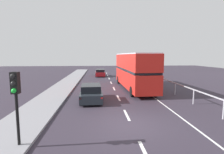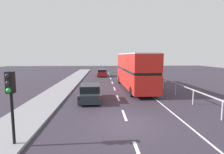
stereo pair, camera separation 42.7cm
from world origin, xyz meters
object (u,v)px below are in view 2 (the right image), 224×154
object	(u,v)px
traffic_signal_pole	(10,91)
sedan_car_ahead	(102,73)
hatchback_car_near	(90,93)
double_decker_bus_red	(134,70)

from	to	relation	value
traffic_signal_pole	sedan_car_ahead	world-z (taller)	traffic_signal_pole
hatchback_car_near	traffic_signal_pole	distance (m)	8.51
double_decker_bus_red	traffic_signal_pole	bearing A→B (deg)	-122.19
double_decker_bus_red	hatchback_car_near	size ratio (longest dim) A/B	2.66
hatchback_car_near	sedan_car_ahead	size ratio (longest dim) A/B	0.99
hatchback_car_near	traffic_signal_pole	world-z (taller)	traffic_signal_pole
traffic_signal_pole	sedan_car_ahead	size ratio (longest dim) A/B	0.71
traffic_signal_pole	sedan_car_ahead	distance (m)	26.90
hatchback_car_near	traffic_signal_pole	xyz separation A→B (m)	(-2.76, -7.85, 1.79)
double_decker_bus_red	sedan_car_ahead	world-z (taller)	double_decker_bus_red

